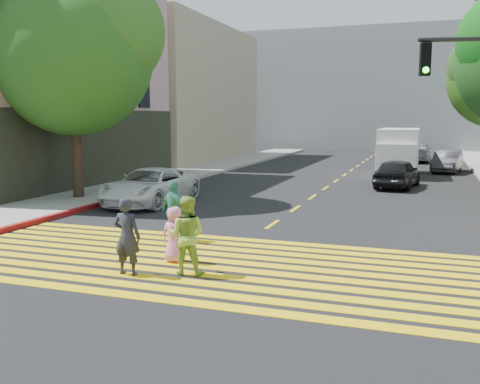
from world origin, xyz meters
The scene contains 17 objects.
ground centered at (0.00, 0.00, 0.00)m, with size 120.00×120.00×0.00m, color black.
sidewalk_left centered at (-8.50, 22.00, 0.07)m, with size 3.00×40.00×0.15m, color gray.
curb_red centered at (-6.90, 6.00, 0.08)m, with size 0.20×8.00×0.16m, color maroon.
crosswalk centered at (0.00, 1.28, 0.01)m, with size 13.40×5.30×0.01m.
lane_line centered at (0.00, 22.50, 0.01)m, with size 0.12×34.40×0.01m.
building_left_tan centered at (-16.00, 28.00, 5.00)m, with size 12.00×16.00×10.00m, color tan.
backdrop_block centered at (0.00, 48.00, 6.00)m, with size 30.00×8.00×12.00m, color gray.
tree_left centered at (-8.45, 8.16, 5.90)m, with size 7.16×6.86×8.75m.
pedestrian_man centered at (-1.40, -0.06, 0.82)m, with size 0.59×0.39×1.63m, color #292934.
pedestrian_woman centered at (-0.28, 0.41, 0.82)m, with size 0.80×0.62×1.65m, color #97BC40.
pedestrian_child centered at (-0.91, 1.15, 0.64)m, with size 0.62×0.40×1.27m, color pink.
pedestrian_extra centered at (-1.89, 3.10, 0.80)m, with size 0.94×0.39×1.61m, color teal.
white_sedan centered at (-5.45, 8.31, 0.67)m, with size 2.23×4.83×1.34m, color silver.
dark_car_near centered at (3.11, 16.25, 0.68)m, with size 1.61×4.00×1.36m, color black.
silver_car centered at (3.65, 31.97, 0.70)m, with size 1.97×4.84×1.41m, color #A0A7AF.
dark_car_parked centered at (5.53, 24.55, 0.66)m, with size 1.40×4.01×1.32m, color #27272D.
white_van centered at (2.86, 21.66, 1.24)m, with size 2.11×5.55×2.62m.
Camera 1 is at (4.36, -9.45, 3.25)m, focal length 40.00 mm.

